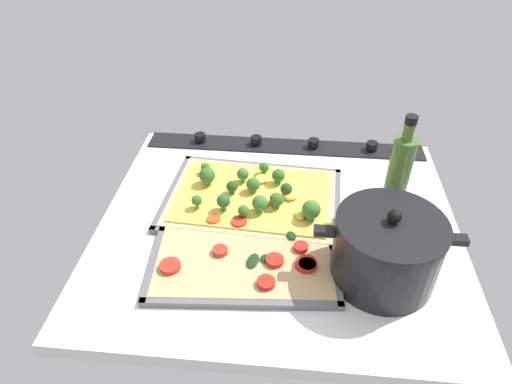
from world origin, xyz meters
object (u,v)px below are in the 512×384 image
at_px(broccoli_pizza, 255,196).
at_px(cooking_pot, 386,250).
at_px(oil_bottle, 398,176).
at_px(baking_tray_front, 253,200).
at_px(veggie_pizza_back, 246,252).
at_px(baking_tray_back, 244,254).

xyz_separation_m(broccoli_pizza, cooking_pot, (-0.25, 0.19, 0.05)).
bearing_deg(oil_bottle, baking_tray_front, -1.61).
height_order(veggie_pizza_back, oil_bottle, oil_bottle).
xyz_separation_m(baking_tray_front, baking_tray_back, (-0.00, 0.16, 0.00)).
height_order(broccoli_pizza, veggie_pizza_back, broccoli_pizza).
height_order(baking_tray_front, broccoli_pizza, broccoli_pizza).
bearing_deg(veggie_pizza_back, baking_tray_back, -29.85).
xyz_separation_m(baking_tray_front, cooking_pot, (-0.25, 0.19, 0.06)).
height_order(broccoli_pizza, oil_bottle, oil_bottle).
bearing_deg(baking_tray_back, baking_tray_front, -89.74).
xyz_separation_m(veggie_pizza_back, oil_bottle, (-0.29, -0.16, 0.09)).
distance_m(broccoli_pizza, veggie_pizza_back, 0.16).
height_order(baking_tray_back, cooking_pot, cooking_pot).
distance_m(baking_tray_front, broccoli_pizza, 0.02).
relative_size(baking_tray_front, baking_tray_back, 1.08).
height_order(broccoli_pizza, baking_tray_back, broccoli_pizza).
bearing_deg(broccoli_pizza, baking_tray_back, 88.35).
relative_size(broccoli_pizza, veggie_pizza_back, 1.09).
bearing_deg(baking_tray_back, cooking_pot, 174.06).
height_order(baking_tray_front, veggie_pizza_back, veggie_pizza_back).
xyz_separation_m(baking_tray_front, veggie_pizza_back, (-0.00, 0.17, 0.01)).
relative_size(broccoli_pizza, oil_bottle, 1.60).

